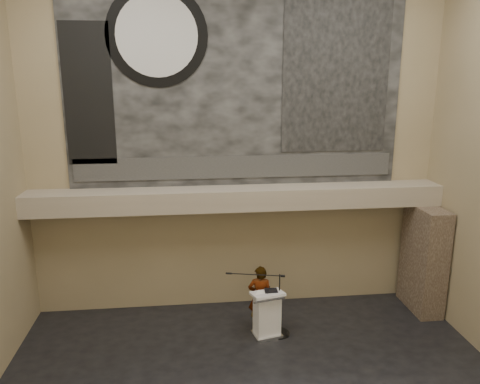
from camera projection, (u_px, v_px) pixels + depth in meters
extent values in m
cube|color=#8D7D59|center=(236.00, 142.00, 11.36)|extent=(10.00, 0.02, 8.50)
cube|color=#8D7D59|center=(344.00, 285.00, 3.65)|extent=(10.00, 0.02, 8.50)
cube|color=gray|center=(238.00, 198.00, 11.29)|extent=(10.00, 0.80, 0.50)
cylinder|color=#B2893D|center=(172.00, 212.00, 11.14)|extent=(0.04, 0.04, 0.06)
cylinder|color=#B2893D|center=(315.00, 207.00, 11.52)|extent=(0.04, 0.04, 0.06)
cube|color=black|center=(236.00, 81.00, 10.98)|extent=(8.00, 0.05, 5.00)
cube|color=#2F2F2F|center=(237.00, 167.00, 11.44)|extent=(7.76, 0.02, 0.55)
cylinder|color=black|center=(157.00, 35.00, 10.50)|extent=(2.30, 0.02, 2.30)
cylinder|color=silver|center=(157.00, 35.00, 10.48)|extent=(1.84, 0.02, 1.84)
cube|color=black|center=(336.00, 77.00, 11.17)|extent=(2.60, 0.02, 3.60)
cube|color=black|center=(88.00, 95.00, 10.64)|extent=(1.10, 0.02, 3.20)
cube|color=#46372B|center=(424.00, 259.00, 11.76)|extent=(0.60, 1.40, 2.70)
cube|color=silver|center=(267.00, 334.00, 10.76)|extent=(0.72, 0.60, 0.08)
cube|color=white|center=(267.00, 314.00, 10.63)|extent=(0.62, 0.49, 0.96)
cube|color=white|center=(267.00, 294.00, 10.48)|extent=(0.80, 0.64, 0.13)
cube|color=black|center=(271.00, 291.00, 10.53)|extent=(0.30, 0.25, 0.04)
cube|color=white|center=(261.00, 294.00, 10.42)|extent=(0.32, 0.37, 0.00)
imported|color=beige|center=(260.00, 297.00, 10.95)|extent=(0.62, 0.46, 1.56)
cylinder|color=black|center=(278.00, 333.00, 10.86)|extent=(0.52, 0.52, 0.02)
cylinder|color=black|center=(279.00, 304.00, 10.68)|extent=(0.03, 0.03, 1.49)
cylinder|color=black|center=(254.00, 275.00, 10.57)|extent=(1.26, 0.31, 0.02)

